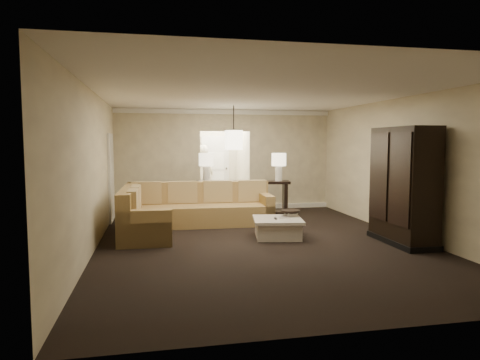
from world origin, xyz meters
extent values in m
plane|color=black|center=(0.00, 0.00, 0.00)|extent=(8.00, 8.00, 0.00)
cube|color=beige|center=(0.00, 4.00, 1.40)|extent=(6.00, 0.04, 2.80)
cube|color=beige|center=(0.00, -4.00, 1.40)|extent=(6.00, 0.04, 2.80)
cube|color=beige|center=(-3.00, 0.00, 1.40)|extent=(0.04, 8.00, 2.80)
cube|color=beige|center=(3.00, 0.00, 1.40)|extent=(0.04, 8.00, 2.80)
cube|color=white|center=(0.00, 0.00, 2.80)|extent=(6.00, 8.00, 0.02)
cube|color=white|center=(0.00, 3.95, 2.73)|extent=(6.00, 0.10, 0.12)
cube|color=white|center=(0.00, 3.95, 0.06)|extent=(6.00, 0.10, 0.12)
cube|color=silver|center=(-2.97, 2.80, 1.05)|extent=(0.05, 0.90, 2.10)
cube|color=silver|center=(0.00, 5.00, 0.00)|extent=(1.40, 2.00, 0.01)
cube|color=beige|center=(-0.70, 5.00, 1.40)|extent=(0.04, 2.00, 2.80)
cube|color=beige|center=(0.70, 5.00, 1.40)|extent=(0.04, 2.00, 2.80)
cube|color=beige|center=(0.00, 6.00, 1.40)|extent=(1.40, 0.04, 2.80)
cube|color=silver|center=(0.00, 5.97, 1.05)|extent=(0.90, 0.05, 2.10)
cube|color=brown|center=(-0.94, 1.87, 0.23)|extent=(3.33, 1.09, 0.46)
cube|color=brown|center=(-2.13, 0.64, 0.23)|extent=(1.03, 1.57, 0.46)
cube|color=brown|center=(-0.93, 2.23, 0.71)|extent=(3.30, 0.36, 0.51)
cube|color=brown|center=(-2.47, 1.20, 0.71)|extent=(0.34, 2.65, 0.51)
cube|color=brown|center=(0.60, 1.82, 0.34)|extent=(0.25, 1.00, 0.68)
cube|color=brown|center=(-2.15, -0.02, 0.34)|extent=(1.00, 0.25, 0.68)
cube|color=#A28E56|center=(-2.14, 2.21, 0.74)|extent=(0.69, 0.20, 0.51)
cube|color=#A28E56|center=(-1.31, 2.19, 0.74)|extent=(0.69, 0.20, 0.51)
cube|color=#A28E56|center=(-0.49, 2.16, 0.74)|extent=(0.69, 0.20, 0.51)
cube|color=#A28E56|center=(0.34, 2.14, 0.74)|extent=(0.69, 0.20, 0.51)
cube|color=#A28E56|center=(-2.34, 1.30, 0.74)|extent=(0.20, 0.66, 0.51)
cube|color=#A28E56|center=(-2.36, 0.53, 0.74)|extent=(0.20, 0.66, 0.51)
cube|color=silver|center=(0.44, 0.29, 0.16)|extent=(0.99, 0.99, 0.32)
cube|color=silver|center=(0.44, 0.29, 0.35)|extent=(1.10, 1.10, 0.06)
cube|color=black|center=(0.39, 0.26, 0.39)|extent=(0.07, 0.16, 0.02)
cube|color=beige|center=(0.61, 0.41, 0.39)|extent=(0.26, 0.32, 0.01)
cube|color=black|center=(0.24, 2.76, 0.89)|extent=(2.44, 0.95, 0.06)
cube|color=black|center=(-0.82, 2.95, 0.43)|extent=(0.17, 0.49, 0.87)
cube|color=black|center=(1.30, 2.57, 0.43)|extent=(0.17, 0.49, 0.87)
cube|color=black|center=(0.24, 2.76, 0.13)|extent=(2.32, 0.88, 0.04)
cube|color=black|center=(2.60, -0.65, 1.09)|extent=(0.60, 1.45, 2.17)
cube|color=black|center=(2.29, -1.01, 1.24)|extent=(0.03, 0.64, 1.66)
cube|color=black|center=(2.29, -0.29, 1.24)|extent=(0.03, 0.64, 1.66)
cube|color=black|center=(2.60, -0.65, 0.05)|extent=(0.64, 1.51, 0.10)
cylinder|color=black|center=(0.79, 0.54, 0.48)|extent=(0.40, 0.40, 0.04)
torus|color=silver|center=(0.79, 0.54, 0.09)|extent=(0.33, 0.33, 0.02)
cylinder|color=silver|center=(0.94, 0.53, 0.24)|extent=(0.02, 0.02, 0.47)
cylinder|color=silver|center=(0.71, 0.68, 0.24)|extent=(0.02, 0.02, 0.47)
cylinder|color=silver|center=(0.70, 0.41, 0.24)|extent=(0.02, 0.02, 0.47)
cylinder|color=white|center=(-0.66, 2.93, 1.11)|extent=(0.17, 0.17, 0.38)
cylinder|color=#FFEABF|center=(-0.66, 2.93, 1.46)|extent=(0.37, 0.37, 0.32)
cylinder|color=white|center=(1.15, 2.60, 1.11)|extent=(0.17, 0.17, 0.38)
cylinder|color=#FFEABF|center=(1.15, 2.60, 1.46)|extent=(0.37, 0.37, 0.32)
cylinder|color=black|center=(0.00, 2.70, 2.50)|extent=(0.02, 0.02, 0.60)
cube|color=#F9E9C2|center=(0.00, 2.70, 1.95)|extent=(0.38, 0.38, 0.48)
imported|color=beige|center=(-0.45, 5.60, 1.01)|extent=(0.79, 0.59, 2.02)
camera|label=1|loc=(-1.95, -7.80, 1.89)|focal=32.00mm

